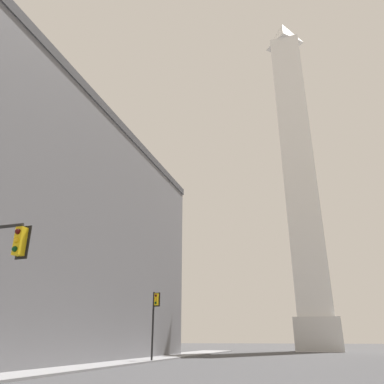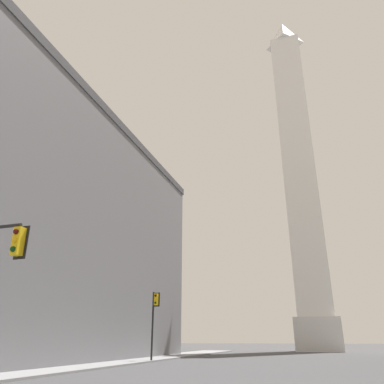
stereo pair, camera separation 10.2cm
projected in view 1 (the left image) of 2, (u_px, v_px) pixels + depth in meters
name	position (u px, v px, depth m)	size (l,w,h in m)	color
sidewalk_left	(84.00, 366.00, 28.11)	(5.00, 84.08, 0.15)	gray
building_left	(0.00, 234.00, 38.15)	(24.21, 44.92, 23.99)	slate
obelisk	(298.00, 166.00, 75.85)	(7.62, 7.62, 72.25)	silver
traffic_light_mid_left	(154.00, 315.00, 35.92)	(0.78, 0.51, 6.27)	black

